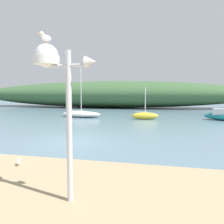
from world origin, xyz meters
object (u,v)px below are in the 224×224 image
Objects in this scene: sailboat_centre_water at (145,116)px; mast_structure at (54,71)px; seagull_upper_strand at (18,162)px; seagull_on_radar at (45,37)px; sailboat_near_shore at (81,114)px.

mast_structure is at bearing -91.76° from sailboat_centre_water.
seagull_upper_strand is (-2.80, -15.70, -0.03)m from sailboat_centre_water.
sailboat_centre_water is 10.41× the size of seagull_upper_strand.
seagull_on_radar is 0.06× the size of sailboat_near_shore.
mast_structure is 1.06× the size of sailboat_centre_water.
sailboat_near_shore is 1.69× the size of sailboat_centre_water.
sailboat_near_shore reaches higher than seagull_upper_strand.
seagull_upper_strand is at bearing -100.12° from sailboat_centre_water.
seagull_on_radar is at bearing -40.82° from seagull_upper_strand.
seagull_upper_strand is at bearing 139.18° from seagull_on_radar.
mast_structure is 10.60× the size of seagull_on_radar.
seagull_on_radar is at bearing -174.91° from mast_structure.
sailboat_near_shore is (-6.29, 17.85, -2.64)m from mast_structure.
sailboat_near_shore is at bearing 177.02° from sailboat_centre_water.
seagull_on_radar reaches higher than seagull_upper_strand.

